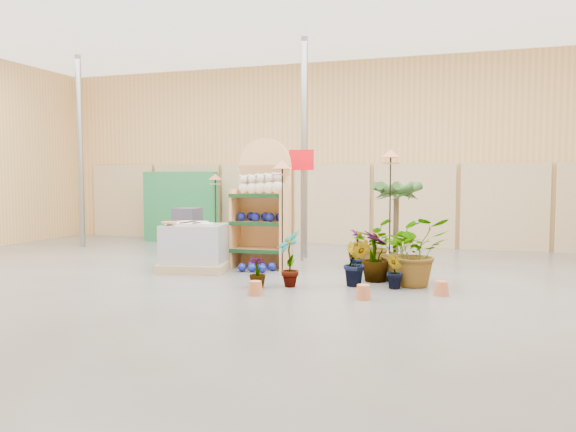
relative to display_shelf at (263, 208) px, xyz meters
name	(u,v)px	position (x,y,z in m)	size (l,w,h in m)	color
room	(259,143)	(0.40, -1.24, 1.12)	(15.20, 12.10, 4.70)	#595956
display_shelf	(263,208)	(0.00, 0.00, 0.00)	(1.03, 0.68, 2.39)	tan
teddy_bears	(263,186)	(0.04, -0.11, 0.42)	(0.89, 0.24, 0.39)	beige
gazing_balls_shelf	(260,217)	(0.00, -0.13, -0.15)	(0.88, 0.30, 0.17)	navy
gazing_balls_floor	(257,267)	(0.10, -0.56, -1.01)	(0.63, 0.39, 0.15)	navy
pallet_stack	(195,247)	(-0.99, -0.83, -0.67)	(1.34, 1.19, 0.86)	tan
charcoal_planters	(187,231)	(-2.13, 1.04, -0.59)	(0.50, 0.50, 1.00)	#302F3A
trellis_stock	(181,207)	(-3.40, 3.05, -0.19)	(2.00, 0.30, 1.80)	#22723D
offer_sign	(302,182)	(0.50, 0.83, 0.48)	(0.50, 0.08, 2.20)	gray
bird_table_front	(282,169)	(0.66, -0.83, 0.72)	(0.34, 0.34, 1.95)	black
bird_table_right	(391,158)	(2.35, -0.06, 0.90)	(0.34, 0.34, 2.14)	black
bird_table_back	(215,179)	(-2.13, 2.44, 0.52)	(0.34, 0.34, 1.74)	black
palm	(396,190)	(2.38, 0.57, 0.34)	(0.70, 0.70, 1.68)	#4D3C25
potted_plant_0	(289,258)	(1.06, -1.70, -0.66)	(0.45, 0.31, 0.86)	#274E1D
potted_plant_1	(357,263)	(2.03, -1.36, -0.73)	(0.40, 0.32, 0.73)	#274E1D
potted_plant_2	(396,251)	(2.54, -0.64, -0.62)	(0.85, 0.74, 0.94)	#274E1D
potted_plant_3	(375,256)	(2.24, -0.87, -0.68)	(0.46, 0.46, 0.82)	#274E1D
potted_plant_5	(355,256)	(1.73, 0.00, -0.83)	(0.29, 0.23, 0.52)	#274E1D
potted_plant_6	(372,245)	(1.99, 0.30, -0.64)	(0.80, 0.70, 0.89)	#274E1D
potted_plant_7	(257,272)	(0.62, -1.91, -0.85)	(0.26, 0.26, 0.47)	#274E1D
potted_plant_9	(395,271)	(2.62, -1.41, -0.82)	(0.30, 0.24, 0.54)	#274E1D
potted_plant_10	(416,251)	(2.89, -1.06, -0.56)	(0.96, 0.83, 1.06)	#274E1D
potted_plant_11	(357,247)	(1.64, 0.75, -0.75)	(0.38, 0.38, 0.68)	#274E1D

